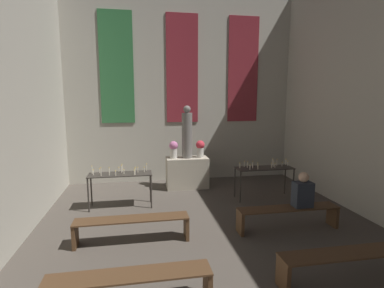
% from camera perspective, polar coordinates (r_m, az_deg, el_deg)
% --- Properties ---
extents(wall_back, '(7.08, 0.16, 5.70)m').
position_cam_1_polar(wall_back, '(9.29, -1.93, 10.78)').
color(wall_back, '#B2AD9E').
rests_on(wall_back, ground_plane).
extents(altar, '(1.18, 0.59, 0.87)m').
position_cam_1_polar(altar, '(8.61, -0.94, -5.47)').
color(altar, '#ADA38E').
rests_on(altar, ground_plane).
extents(statue, '(0.29, 0.29, 1.47)m').
position_cam_1_polar(statue, '(8.41, -0.96, 1.98)').
color(statue, slate).
rests_on(statue, altar).
extents(flower_vase_left, '(0.25, 0.25, 0.49)m').
position_cam_1_polar(flower_vase_left, '(8.41, -3.52, -0.89)').
color(flower_vase_left, beige).
rests_on(flower_vase_left, altar).
extents(flower_vase_right, '(0.25, 0.25, 0.49)m').
position_cam_1_polar(flower_vase_right, '(8.53, 1.59, -0.74)').
color(flower_vase_right, beige).
rests_on(flower_vase_right, altar).
extents(candle_rack_left, '(1.46, 0.50, 1.00)m').
position_cam_1_polar(candle_rack_left, '(7.24, -13.49, -6.20)').
color(candle_rack_left, '#332D28').
rests_on(candle_rack_left, ground_plane).
extents(candle_rack_right, '(1.46, 0.50, 1.00)m').
position_cam_1_polar(candle_rack_right, '(7.87, 13.57, -5.01)').
color(candle_rack_right, '#332D28').
rests_on(candle_rack_right, ground_plane).
extents(pew_third_left, '(2.01, 0.36, 0.45)m').
position_cam_1_polar(pew_third_left, '(4.07, -11.80, -24.55)').
color(pew_third_left, '#4C331E').
rests_on(pew_third_left, ground_plane).
extents(pew_third_right, '(2.01, 0.36, 0.45)m').
position_cam_1_polar(pew_third_right, '(4.95, 27.70, -19.01)').
color(pew_third_right, '#4C331E').
rests_on(pew_third_right, ground_plane).
extents(pew_back_left, '(2.01, 0.36, 0.45)m').
position_cam_1_polar(pew_back_left, '(5.60, -11.31, -14.82)').
color(pew_back_left, '#4C331E').
rests_on(pew_back_left, ground_plane).
extents(pew_back_right, '(2.01, 0.36, 0.45)m').
position_cam_1_polar(pew_back_right, '(6.27, 17.81, -12.46)').
color(pew_back_right, '#4C331E').
rests_on(pew_back_right, ground_plane).
extents(person_seated, '(0.36, 0.24, 0.69)m').
position_cam_1_polar(person_seated, '(6.27, 20.35, -8.52)').
color(person_seated, '#282D38').
rests_on(person_seated, pew_back_right).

